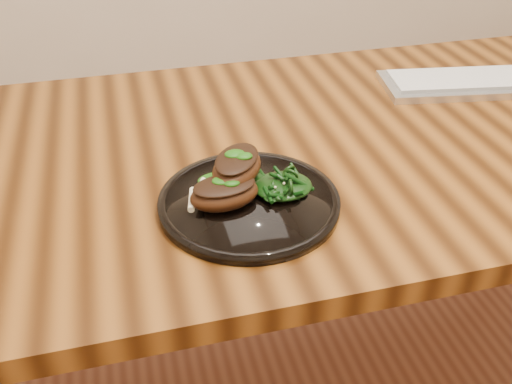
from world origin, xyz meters
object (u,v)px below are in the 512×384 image
(plate, at_px, (249,201))
(lamb_chop_front, at_px, (224,192))
(desk, at_px, (352,169))
(greens_heap, at_px, (283,183))
(keyboard, at_px, (493,81))

(plate, height_order, lamb_chop_front, lamb_chop_front)
(desk, height_order, lamb_chop_front, lamb_chop_front)
(plate, bearing_deg, lamb_chop_front, -166.39)
(greens_heap, bearing_deg, desk, 41.42)
(greens_heap, height_order, keyboard, greens_heap)
(lamb_chop_front, height_order, greens_heap, lamb_chop_front)
(plate, bearing_deg, keyboard, 25.88)
(desk, xyz_separation_m, keyboard, (0.37, 0.12, 0.09))
(desk, distance_m, lamb_chop_front, 0.37)
(desk, bearing_deg, greens_heap, -138.58)
(lamb_chop_front, distance_m, keyboard, 0.74)
(desk, distance_m, greens_heap, 0.29)
(plate, height_order, keyboard, keyboard)
(keyboard, bearing_deg, greens_heap, -152.38)
(desk, distance_m, keyboard, 0.41)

